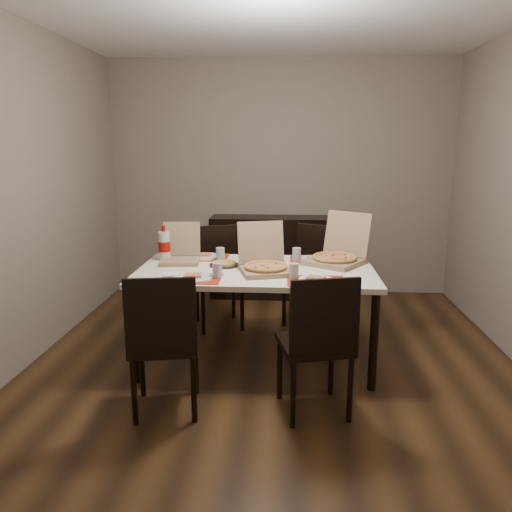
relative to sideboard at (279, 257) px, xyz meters
name	(u,v)px	position (x,y,z in m)	size (l,w,h in m)	color
ground	(273,363)	(0.00, -1.78, -0.46)	(3.80, 4.00, 0.02)	#432A14
room_walls	(277,137)	(0.00, -1.35, 1.28)	(3.84, 4.02, 2.62)	gray
sideboard	(279,257)	(0.00, 0.00, 0.00)	(1.50, 0.40, 0.90)	black
dining_table	(256,277)	(-0.14, -1.74, 0.23)	(1.80, 1.00, 0.75)	#ECE2C6
chair_near_left	(164,339)	(-0.65, -2.60, 0.06)	(0.48, 0.48, 0.93)	black
chair_near_right	(318,340)	(0.30, -2.55, 0.06)	(0.51, 0.51, 0.93)	black
chair_far_left	(217,272)	(-0.56, -0.93, 0.06)	(0.53, 0.53, 0.93)	black
chair_far_right	(312,270)	(0.34, -0.81, 0.06)	(0.55, 0.55, 0.93)	black
setting_near_left	(196,276)	(-0.54, -2.06, 0.32)	(0.49, 0.30, 0.11)	#B5200C
setting_near_right	(310,277)	(0.26, -2.06, 0.32)	(0.48, 0.30, 0.11)	#B5200C
setting_far_left	(206,256)	(-0.58, -1.41, 0.32)	(0.43, 0.30, 0.11)	#B5200C
setting_far_right	(310,258)	(0.28, -1.44, 0.32)	(0.42, 0.30, 0.11)	#B5200C
napkin_loose	(272,269)	(-0.02, -1.77, 0.31)	(0.12, 0.11, 0.02)	white
pizza_box_center	(265,265)	(-0.07, -1.84, 0.36)	(0.45, 0.47, 0.36)	#8E7151
pizza_box_right	(337,256)	(0.49, -1.53, 0.36)	(0.57, 0.58, 0.40)	#8E7151
pizza_box_left	(181,255)	(-0.77, -1.54, 0.36)	(0.34, 0.37, 0.31)	#8E7151
faina_plate	(224,264)	(-0.40, -1.67, 0.31)	(0.23, 0.23, 0.03)	black
dip_bowl	(273,263)	(-0.02, -1.62, 0.31)	(0.11, 0.11, 0.03)	white
soda_bottle	(164,246)	(-0.91, -1.50, 0.42)	(0.10, 0.10, 0.29)	silver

